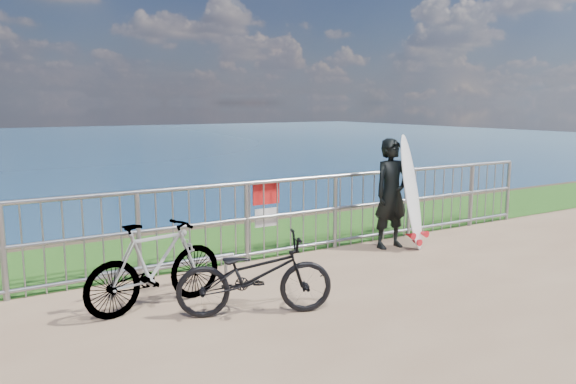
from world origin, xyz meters
TOP-DOWN VIEW (x-y plane):
  - grass_strip at (0.00, 2.70)m, footprint 120.00×120.00m
  - railing at (0.02, 1.60)m, footprint 10.06×0.10m
  - surfer at (1.73, 1.17)m, footprint 0.62×0.42m
  - surfboard at (1.94, 0.95)m, footprint 0.58×0.55m
  - bicycle_near at (-1.32, -0.20)m, footprint 1.71×1.12m
  - bicycle_far at (-2.14, 0.52)m, footprint 1.64×0.71m
  - bike_rack at (-1.80, 1.01)m, footprint 1.62×0.05m

SIDE VIEW (x-z plane):
  - grass_strip at x=0.00m, z-range 0.01..0.01m
  - bike_rack at x=-1.80m, z-range 0.11..0.45m
  - bicycle_near at x=-1.32m, z-range 0.00..0.85m
  - bicycle_far at x=-2.14m, z-range 0.00..0.95m
  - railing at x=0.02m, z-range 0.01..1.14m
  - surfboard at x=1.94m, z-range -0.07..1.67m
  - surfer at x=1.73m, z-range 0.00..1.66m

